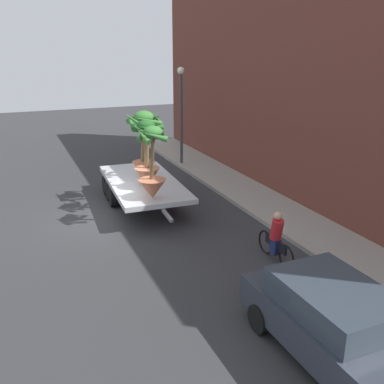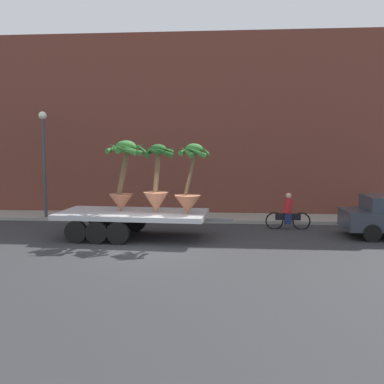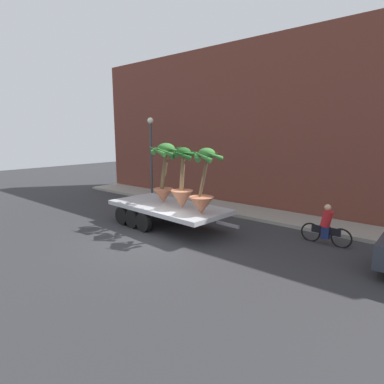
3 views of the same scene
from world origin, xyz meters
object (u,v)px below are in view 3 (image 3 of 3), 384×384
at_px(flatbed_trailer, 165,209).
at_px(potted_palm_rear, 165,172).
at_px(street_lamp, 151,147).
at_px(potted_palm_middle, 203,189).
at_px(potted_palm_front, 182,184).
at_px(cyclist, 326,227).

bearing_deg(flatbed_trailer, potted_palm_rear, 126.60).
height_order(potted_palm_rear, street_lamp, street_lamp).
xyz_separation_m(potted_palm_middle, potted_palm_front, (-1.23, 0.21, 0.04)).
height_order(potted_palm_front, cyclist, potted_palm_front).
bearing_deg(street_lamp, potted_palm_front, -32.14).
relative_size(potted_palm_rear, street_lamp, 0.55).
height_order(flatbed_trailer, cyclist, cyclist).
xyz_separation_m(potted_palm_front, cyclist, (5.08, 2.23, -1.35)).
bearing_deg(flatbed_trailer, cyclist, 18.72).
relative_size(flatbed_trailer, potted_palm_middle, 2.58).
bearing_deg(flatbed_trailer, potted_palm_middle, -7.55).
xyz_separation_m(potted_palm_middle, cyclist, (3.85, 2.44, -1.31)).
distance_m(potted_palm_rear, cyclist, 6.89).
relative_size(cyclist, street_lamp, 0.38).
xyz_separation_m(potted_palm_rear, cyclist, (6.39, 1.94, -1.72)).
bearing_deg(street_lamp, potted_palm_middle, -28.70).
relative_size(potted_palm_rear, potted_palm_front, 1.06).
height_order(potted_palm_middle, street_lamp, street_lamp).
xyz_separation_m(potted_palm_rear, potted_palm_middle, (2.53, -0.50, -0.41)).
bearing_deg(cyclist, potted_palm_front, -156.28).
xyz_separation_m(potted_palm_rear, street_lamp, (-4.50, 3.36, 0.85)).
xyz_separation_m(flatbed_trailer, street_lamp, (-4.63, 3.53, 2.46)).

